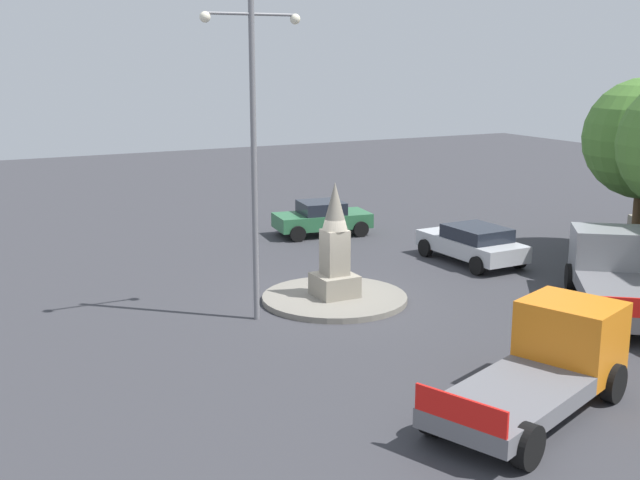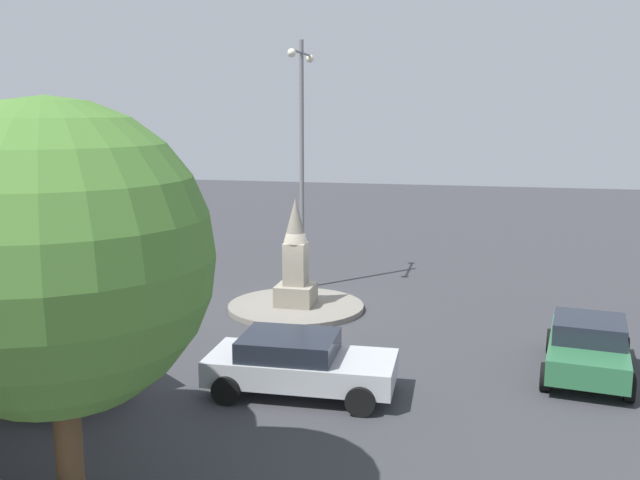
# 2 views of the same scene
# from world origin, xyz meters

# --- Properties ---
(ground_plane) EXTENTS (80.00, 80.00, 0.00)m
(ground_plane) POSITION_xyz_m (0.00, 0.00, 0.00)
(ground_plane) COLOR #38383D
(traffic_island) EXTENTS (4.34, 4.34, 0.17)m
(traffic_island) POSITION_xyz_m (0.00, 0.00, 0.09)
(traffic_island) COLOR gray
(traffic_island) RESTS_ON ground
(monument) EXTENTS (1.18, 1.18, 3.42)m
(monument) POSITION_xyz_m (0.00, 0.00, 1.59)
(monument) COLOR gray
(monument) RESTS_ON traffic_island
(streetlamp) EXTENTS (2.77, 0.28, 8.63)m
(streetlamp) POSITION_xyz_m (2.73, 0.48, 5.13)
(streetlamp) COLOR slate
(streetlamp) RESTS_ON ground
(car_green_approaching) EXTENTS (4.04, 2.42, 1.39)m
(car_green_approaching) POSITION_xyz_m (-3.88, -8.26, 0.72)
(car_green_approaching) COLOR #2D6B42
(car_green_approaching) RESTS_ON ground
(car_silver_far_side) EXTENTS (2.13, 4.22, 1.34)m
(car_silver_far_side) POSITION_xyz_m (-6.50, -1.78, 0.72)
(car_silver_far_side) COLOR #B7BABF
(car_silver_far_side) RESTS_ON ground
(truck_orange_waiting) EXTENTS (5.61, 3.74, 2.02)m
(truck_orange_waiting) POSITION_xyz_m (-0.44, 8.48, 0.95)
(truck_orange_waiting) COLOR orange
(truck_orange_waiting) RESTS_ON ground
(truck_grey_passing) EXTENTS (5.43, 6.14, 2.01)m
(truck_grey_passing) POSITION_xyz_m (-7.13, 4.11, 0.94)
(truck_grey_passing) COLOR gray
(truck_grey_passing) RESTS_ON ground
(tree_mid_cluster) EXTENTS (4.35, 4.35, 6.45)m
(tree_mid_cluster) POSITION_xyz_m (-12.61, 0.02, 4.27)
(tree_mid_cluster) COLOR brown
(tree_mid_cluster) RESTS_ON ground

